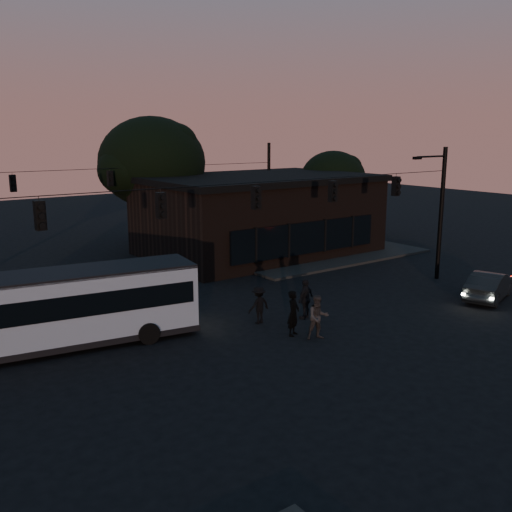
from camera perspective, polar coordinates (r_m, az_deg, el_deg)
ground at (r=22.75m, az=6.05°, el=-9.15°), size 120.00×120.00×0.00m
sidewalk_far_right at (r=40.46m, az=5.32°, el=0.51°), size 14.00×10.00×0.15m
building at (r=39.65m, az=0.24°, el=4.18°), size 15.40×10.41×5.40m
tree_behind at (r=41.87m, az=-10.36°, el=9.21°), size 7.60×7.60×9.43m
tree_right at (r=46.78m, az=7.71°, el=7.68°), size 5.20×5.20×6.86m
signal_rig_near at (r=24.58m, az=0.00°, el=3.30°), size 26.24×0.30×7.50m
signal_rig_far at (r=38.58m, az=-14.29°, el=5.82°), size 26.24×0.30×7.50m
bus at (r=23.41m, az=-19.19°, el=-4.75°), size 11.03×4.13×3.03m
car at (r=31.16m, az=22.32°, el=-2.73°), size 4.58×2.76×1.42m
pedestrian_a at (r=23.73m, az=3.76°, el=-5.72°), size 0.84×0.74×1.92m
pedestrian_b at (r=23.44m, az=6.22°, el=-6.10°), size 1.10×0.99×1.85m
pedestrian_c at (r=25.89m, az=4.99°, el=-4.29°), size 1.16×0.74×1.84m
pedestrian_d at (r=25.20m, az=0.28°, el=-4.90°), size 1.12×0.69×1.68m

